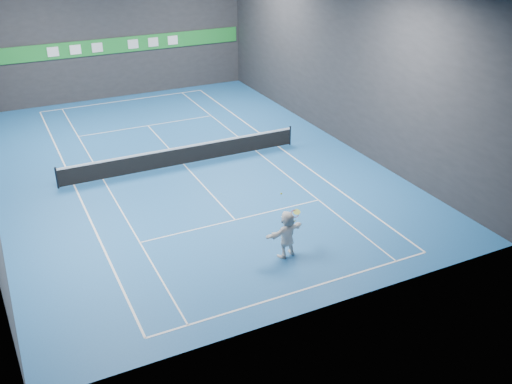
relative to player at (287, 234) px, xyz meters
name	(u,v)px	position (x,y,z in m)	size (l,w,h in m)	color
ground	(184,164)	(-0.63, 9.72, -0.93)	(26.00, 26.00, 0.00)	#1C599B
wall_back	(113,30)	(-0.63, 22.72, 3.57)	(18.00, 0.10, 9.00)	#272729
wall_front	(325,186)	(-0.63, -3.28, 3.57)	(18.00, 0.10, 9.00)	#272729
wall_right	(337,58)	(8.37, 9.72, 3.57)	(0.10, 26.00, 9.00)	#272729
baseline_near	(301,291)	(-0.63, -2.17, -0.93)	(10.98, 0.08, 0.01)	white
baseline_far	(125,101)	(-0.63, 21.61, -0.93)	(10.98, 0.08, 0.01)	white
sideline_doubles_left	(74,185)	(-6.12, 9.72, -0.93)	(0.08, 23.78, 0.01)	white
sideline_doubles_right	(278,147)	(4.86, 9.72, -0.93)	(0.08, 23.78, 0.01)	white
sideline_singles_left	(103,180)	(-4.74, 9.72, -0.93)	(0.06, 23.78, 0.01)	white
sideline_singles_right	(256,151)	(3.48, 9.72, -0.93)	(0.06, 23.78, 0.01)	white
service_line_near	(235,220)	(-0.63, 3.32, -0.93)	(8.23, 0.06, 0.01)	white
service_line_far	(148,126)	(-0.63, 16.12, -0.93)	(8.23, 0.06, 0.01)	white
center_service_line	(184,164)	(-0.63, 9.72, -0.93)	(0.06, 12.80, 0.01)	white
player	(287,234)	(0.00, 0.00, 0.00)	(1.73, 0.55, 1.87)	white
tennis_ball	(281,194)	(-0.22, 0.10, 1.68)	(0.07, 0.07, 0.07)	yellow
tennis_net	(183,155)	(-0.63, 9.72, -0.39)	(12.50, 0.10, 1.07)	black
sponsor_banner	(115,46)	(-0.63, 22.66, 2.57)	(17.64, 0.11, 1.00)	#1D862E
tennis_racket	(295,215)	(0.34, 0.05, 0.71)	(0.47, 0.33, 0.60)	red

